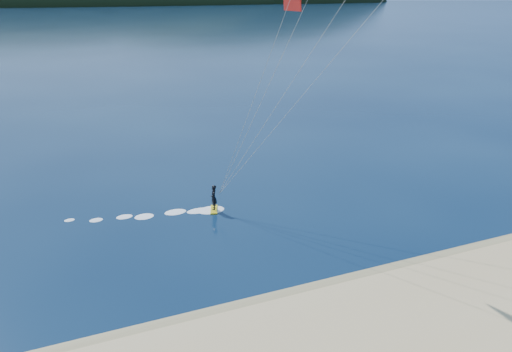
{
  "coord_description": "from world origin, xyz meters",
  "views": [
    {
      "loc": [
        -6.05,
        -13.74,
        14.79
      ],
      "look_at": [
        3.74,
        10.0,
        5.0
      ],
      "focal_mm": 33.75,
      "sensor_mm": 36.0,
      "label": 1
    }
  ],
  "objects": [
    {
      "name": "headland",
      "position": [
        0.63,
        745.28,
        0.0
      ],
      "size": [
        1200.0,
        310.0,
        140.0
      ],
      "color": "black",
      "rests_on": "ground"
    },
    {
      "name": "wet_sand",
      "position": [
        0.0,
        4.5,
        0.05
      ],
      "size": [
        220.0,
        2.5,
        0.1
      ],
      "color": "olive",
      "rests_on": "ground"
    }
  ]
}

